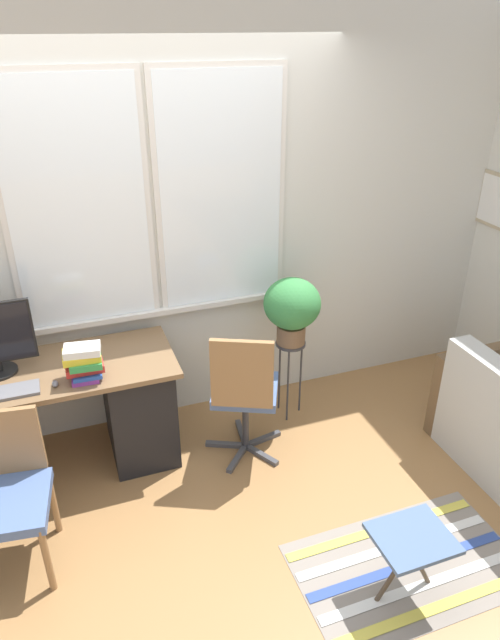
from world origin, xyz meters
The scene contains 12 objects.
ground_plane centered at (0.00, 0.00, 0.00)m, with size 14.00×14.00×0.00m, color #9E7042.
wall_back_with_window centered at (0.00, 0.71, 1.36)m, with size 9.00×0.12×2.70m.
desk centered at (-0.88, 0.32, 0.39)m, with size 1.75×0.63×0.73m.
keyboard centered at (-1.00, 0.14, 0.74)m, with size 0.41×0.14×0.02m.
mouse centered at (-0.71, 0.13, 0.75)m, with size 0.03×0.06×0.03m.
book_stack centered at (-0.54, 0.14, 0.84)m, with size 0.22×0.19×0.22m.
desk_chair_wooden centered at (-1.03, -0.32, 0.46)m, with size 0.49×0.50×0.84m.
office_chair_swivel centered at (0.38, 0.02, 0.51)m, with size 0.54×0.56×0.95m.
plant_stand centered at (0.83, 0.34, 0.50)m, with size 0.21×0.21×0.60m.
potted_plant centered at (0.83, 0.34, 0.87)m, with size 0.38×0.38×0.47m.
floor_rug_striped centered at (0.90, -1.11, 0.00)m, with size 1.19×0.71×0.01m.
folding_stool centered at (0.78, -1.23, 0.35)m, with size 0.37×0.31×0.40m.
Camera 1 is at (-0.60, -2.76, 2.56)m, focal length 32.00 mm.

